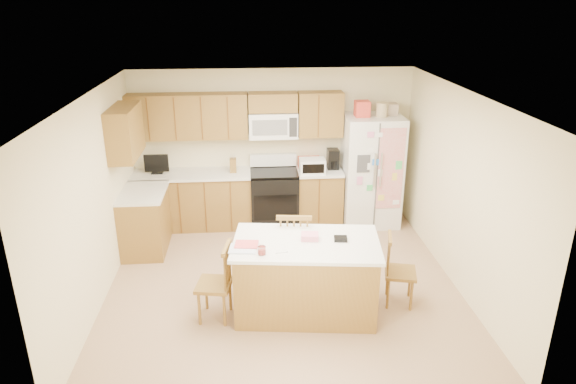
{
  "coord_description": "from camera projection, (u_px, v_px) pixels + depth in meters",
  "views": [
    {
      "loc": [
        -0.4,
        -5.85,
        3.57
      ],
      "look_at": [
        0.1,
        0.35,
        1.17
      ],
      "focal_mm": 32.0,
      "sensor_mm": 36.0,
      "label": 1
    }
  ],
  "objects": [
    {
      "name": "ground",
      "position": [
        283.0,
        284.0,
        6.76
      ],
      "size": [
        4.5,
        4.5,
        0.0
      ],
      "primitive_type": "plane",
      "color": "#AB8058",
      "rests_on": "ground"
    },
    {
      "name": "windsor_chair_back",
      "position": [
        294.0,
        251.0,
        6.56
      ],
      "size": [
        0.5,
        0.48,
        1.06
      ],
      "color": "olive",
      "rests_on": "ground"
    },
    {
      "name": "refrigerator",
      "position": [
        371.0,
        170.0,
        8.29
      ],
      "size": [
        0.9,
        0.79,
        2.04
      ],
      "color": "white",
      "rests_on": "ground"
    },
    {
      "name": "room_shell",
      "position": [
        282.0,
        181.0,
        6.24
      ],
      "size": [
        4.6,
        4.6,
        2.52
      ],
      "color": "beige",
      "rests_on": "ground"
    },
    {
      "name": "island",
      "position": [
        306.0,
        276.0,
        6.04
      ],
      "size": [
        1.78,
        1.17,
        1.01
      ],
      "color": "olive",
      "rests_on": "ground"
    },
    {
      "name": "cabinetry",
      "position": [
        212.0,
        176.0,
        8.02
      ],
      "size": [
        3.36,
        1.56,
        2.15
      ],
      "color": "olive",
      "rests_on": "ground"
    },
    {
      "name": "windsor_chair_right",
      "position": [
        398.0,
        272.0,
        6.22
      ],
      "size": [
        0.45,
        0.46,
        0.9
      ],
      "color": "olive",
      "rests_on": "ground"
    },
    {
      "name": "stove",
      "position": [
        274.0,
        197.0,
        8.39
      ],
      "size": [
        0.76,
        0.65,
        1.13
      ],
      "color": "black",
      "rests_on": "ground"
    },
    {
      "name": "windsor_chair_left",
      "position": [
        216.0,
        284.0,
        5.91
      ],
      "size": [
        0.45,
        0.47,
        0.95
      ],
      "color": "olive",
      "rests_on": "ground"
    }
  ]
}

